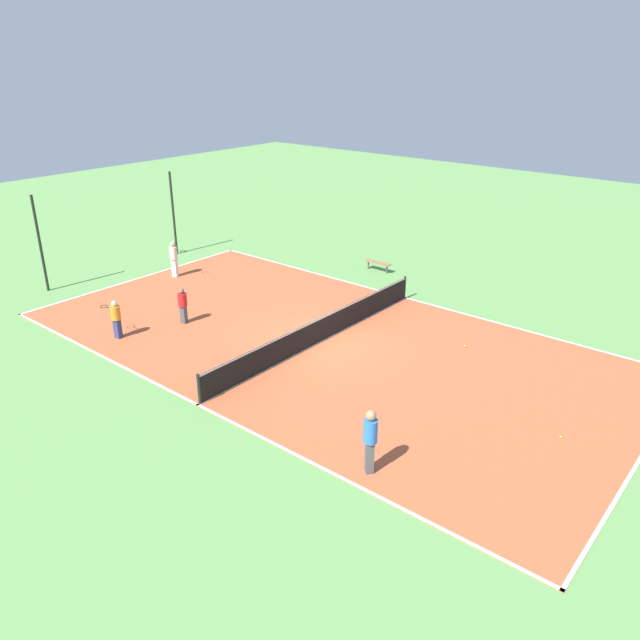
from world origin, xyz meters
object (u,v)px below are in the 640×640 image
tennis_ball_near_net (561,437)px  tennis_ball_far_baseline (465,346)px  player_far_white (174,256)px  fence_post_back_left (40,244)px  bench (378,264)px  player_coach_red (183,304)px  tennis_net (320,329)px  player_near_blue (370,437)px  fence_post_back_right (173,214)px  player_center_orange (116,317)px

tennis_ball_near_net → tennis_ball_far_baseline: bearing=53.2°
player_far_white → fence_post_back_left: fence_post_back_left is taller
bench → player_coach_red: player_coach_red is taller
fence_post_back_left → player_far_white: bearing=-31.1°
player_far_white → fence_post_back_left: 5.82m
player_far_white → tennis_ball_far_baseline: bearing=-9.5°
tennis_net → bench: tennis_net is taller
player_near_blue → fence_post_back_right: size_ratio=0.42×
bench → player_center_orange: size_ratio=0.94×
fence_post_back_right → player_center_orange: bearing=-140.0°
tennis_net → fence_post_back_right: fence_post_back_right is taller
tennis_net → tennis_ball_near_net: tennis_net is taller
tennis_net → player_far_white: player_far_white is taller
tennis_ball_far_baseline → fence_post_back_right: fence_post_back_right is taller
tennis_net → player_near_blue: bearing=-131.2°
bench → tennis_ball_far_baseline: (-5.08, -7.45, -0.33)m
tennis_ball_near_net → fence_post_back_right: bearing=79.3°
tennis_ball_far_baseline → tennis_ball_near_net: bearing=-126.8°
tennis_ball_near_net → fence_post_back_left: 22.56m
fence_post_back_left → player_coach_red: bearing=-78.6°
player_center_orange → tennis_ball_far_baseline: bearing=-152.1°
bench → tennis_ball_far_baseline: bearing=145.7°
player_coach_red → fence_post_back_left: fence_post_back_left is taller
player_near_blue → tennis_ball_near_net: player_near_blue is taller
player_coach_red → fence_post_back_left: size_ratio=0.33×
player_center_orange → fence_post_back_left: 7.08m
player_center_orange → tennis_ball_far_baseline: size_ratio=22.00×
bench → fence_post_back_left: (-11.80, 9.94, 1.79)m
tennis_net → player_coach_red: player_coach_red is taller
player_near_blue → tennis_ball_near_net: bearing=98.2°
player_near_blue → fence_post_back_right: fence_post_back_right is taller
fence_post_back_left → player_center_orange: bearing=-97.7°
tennis_net → player_center_orange: bearing=126.9°
tennis_ball_far_baseline → player_center_orange: bearing=126.1°
tennis_net → tennis_ball_far_baseline: size_ratio=171.49×
fence_post_back_right → bench: bearing=-65.7°
player_far_white → tennis_ball_far_baseline: 14.59m
player_coach_red → player_near_blue: bearing=-126.6°
player_coach_red → player_center_orange: size_ratio=0.97×
bench → player_coach_red: (-10.24, 2.24, 0.45)m
tennis_ball_near_net → player_coach_red: bearing=96.0°
bench → tennis_ball_far_baseline: size_ratio=20.60×
player_near_blue → player_center_orange: player_near_blue is taller
player_near_blue → fence_post_back_left: bearing=-141.5°
player_coach_red → tennis_ball_near_net: size_ratio=21.39×
tennis_net → player_far_white: (1.24, 10.07, 0.48)m
tennis_ball_near_net → tennis_net: bearing=86.5°
tennis_ball_near_net → bench: bearing=54.7°
player_far_white → fence_post_back_left: bearing=-137.8°
tennis_ball_far_baseline → bench: bearing=55.7°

